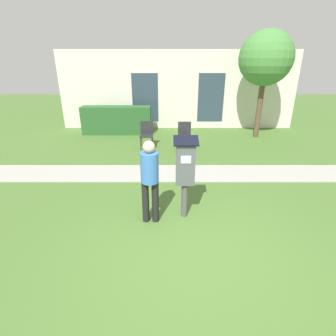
{
  "coord_description": "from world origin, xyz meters",
  "views": [
    {
      "loc": [
        -0.42,
        -3.25,
        2.85
      ],
      "look_at": [
        -0.43,
        1.05,
        1.05
      ],
      "focal_mm": 28.0,
      "sensor_mm": 36.0,
      "label": 1
    }
  ],
  "objects_px": {
    "parking_meter": "(186,168)",
    "outdoor_chair_left": "(147,132)",
    "outdoor_chair_middle": "(185,133)",
    "person_standing": "(150,176)"
  },
  "relations": [
    {
      "from": "parking_meter",
      "to": "outdoor_chair_left",
      "type": "distance_m",
      "value": 4.45
    },
    {
      "from": "outdoor_chair_left",
      "to": "outdoor_chair_middle",
      "type": "xyz_separation_m",
      "value": [
        1.28,
        -0.11,
        0.0
      ]
    },
    {
      "from": "person_standing",
      "to": "outdoor_chair_middle",
      "type": "distance_m",
      "value": 4.47
    },
    {
      "from": "person_standing",
      "to": "outdoor_chair_left",
      "type": "bearing_deg",
      "value": 121.5
    },
    {
      "from": "parking_meter",
      "to": "outdoor_chair_left",
      "type": "relative_size",
      "value": 1.77
    },
    {
      "from": "parking_meter",
      "to": "person_standing",
      "type": "bearing_deg",
      "value": -164.81
    },
    {
      "from": "person_standing",
      "to": "outdoor_chair_left",
      "type": "distance_m",
      "value": 4.5
    },
    {
      "from": "person_standing",
      "to": "outdoor_chair_middle",
      "type": "xyz_separation_m",
      "value": [
        0.88,
        4.36,
        -0.4
      ]
    },
    {
      "from": "outdoor_chair_left",
      "to": "person_standing",
      "type": "bearing_deg",
      "value": -108.97
    },
    {
      "from": "outdoor_chair_middle",
      "to": "person_standing",
      "type": "bearing_deg",
      "value": -105.33
    }
  ]
}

